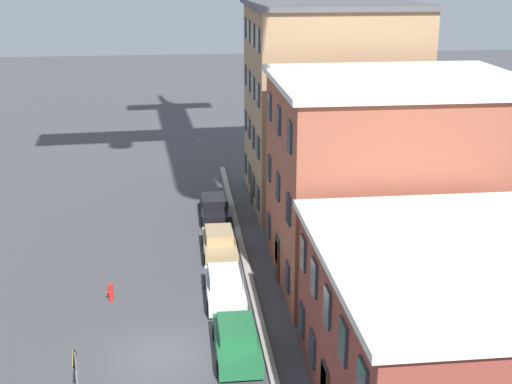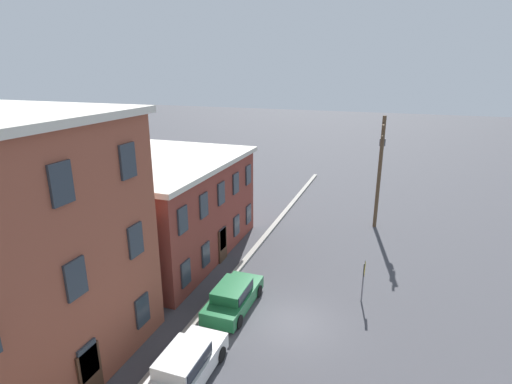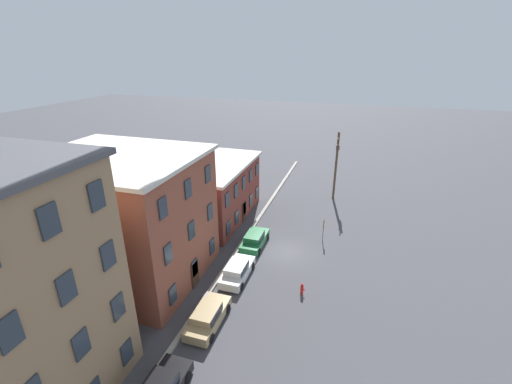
% 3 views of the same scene
% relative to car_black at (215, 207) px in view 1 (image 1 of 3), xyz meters
% --- Properties ---
extents(ground_plane, '(200.00, 200.00, 0.00)m').
position_rel_car_black_xyz_m(ground_plane, '(16.68, -3.26, -0.75)').
color(ground_plane, '#424247').
extents(kerb_strip, '(56.00, 0.36, 0.16)m').
position_rel_car_black_xyz_m(kerb_strip, '(16.68, 1.24, -0.67)').
color(kerb_strip, '#9E998E').
rests_on(kerb_strip, ground_plane).
extents(apartment_corner, '(11.16, 10.92, 13.40)m').
position_rel_car_black_xyz_m(apartment_corner, '(-2.92, 7.94, 5.96)').
color(apartment_corner, '#9E7A56').
rests_on(apartment_corner, ground_plane).
extents(apartment_midblock, '(10.64, 12.42, 10.50)m').
position_rel_car_black_xyz_m(apartment_midblock, '(9.62, 8.69, 4.51)').
color(apartment_midblock, brown).
rests_on(apartment_midblock, ground_plane).
extents(apartment_far, '(12.41, 9.58, 6.39)m').
position_rel_car_black_xyz_m(apartment_far, '(21.66, 7.27, 2.46)').
color(apartment_far, brown).
rests_on(apartment_far, ground_plane).
extents(car_black, '(4.40, 1.92, 1.43)m').
position_rel_car_black_xyz_m(car_black, '(0.00, 0.00, 0.00)').
color(car_black, black).
rests_on(car_black, ground_plane).
extents(car_tan, '(4.40, 1.92, 1.43)m').
position_rel_car_black_xyz_m(car_tan, '(5.96, -0.09, 0.00)').
color(car_tan, tan).
rests_on(car_tan, ground_plane).
extents(car_white, '(4.40, 1.92, 1.43)m').
position_rel_car_black_xyz_m(car_white, '(11.56, -0.19, 0.00)').
color(car_white, silver).
rests_on(car_white, ground_plane).
extents(car_green, '(4.40, 1.92, 1.43)m').
position_rel_car_black_xyz_m(car_green, '(16.84, -0.06, 0.00)').
color(car_green, '#1E6638').
rests_on(car_green, ground_plane).
extents(caution_sign, '(0.96, 0.08, 2.42)m').
position_rel_car_black_xyz_m(caution_sign, '(19.76, -6.30, 0.86)').
color(caution_sign, slate).
rests_on(caution_sign, ground_plane).
extents(fire_hydrant, '(0.24, 0.34, 0.96)m').
position_rel_car_black_xyz_m(fire_hydrant, '(11.14, -5.76, -0.27)').
color(fire_hydrant, red).
rests_on(fire_hydrant, ground_plane).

